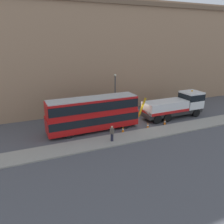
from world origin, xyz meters
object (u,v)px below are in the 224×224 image
recovery_tow_truck (176,105)px  traffic_cone_near_truck (165,122)px  traffic_cone_near_bus (123,130)px  traffic_cone_midway (148,126)px  double_decker_bus (93,113)px  pedestrian_onlooker (112,134)px  street_lamp (115,90)px

recovery_tow_truck → traffic_cone_near_truck: (-3.06, -1.87, -1.42)m
traffic_cone_near_truck → traffic_cone_near_bus: bearing=-178.5°
traffic_cone_midway → traffic_cone_near_truck: same height
double_decker_bus → pedestrian_onlooker: bearing=-80.9°
double_decker_bus → traffic_cone_near_bus: bearing=-35.3°
double_decker_bus → traffic_cone_near_truck: bearing=-12.7°
pedestrian_onlooker → street_lamp: size_ratio=0.29×
pedestrian_onlooker → street_lamp: (4.41, 9.01, 2.49)m
double_decker_bus → traffic_cone_midway: size_ratio=15.40×
traffic_cone_midway → street_lamp: 7.88m
traffic_cone_near_bus → traffic_cone_midway: bearing=-0.9°
recovery_tow_truck → street_lamp: bearing=143.2°
recovery_tow_truck → traffic_cone_near_truck: bearing=-149.6°
traffic_cone_midway → traffic_cone_near_truck: (2.70, 0.21, 0.00)m
recovery_tow_truck → street_lamp: size_ratio=1.74×
traffic_cone_near_bus → street_lamp: (2.15, 7.07, 3.13)m
traffic_cone_midway → traffic_cone_near_truck: size_ratio=1.00×
recovery_tow_truck → traffic_cone_midway: bearing=-161.2°
traffic_cone_near_bus → pedestrian_onlooker: bearing=-139.4°
recovery_tow_truck → double_decker_bus: (-12.11, -0.01, 0.47)m
traffic_cone_near_bus → traffic_cone_near_truck: (6.08, 0.16, 0.00)m
traffic_cone_midway → street_lamp: (-1.24, 7.12, 3.13)m
traffic_cone_near_bus → street_lamp: 8.02m
double_decker_bus → traffic_cone_near_truck: size_ratio=15.40×
street_lamp → traffic_cone_near_truck: bearing=-60.3°
traffic_cone_near_bus → traffic_cone_near_truck: same height
pedestrian_onlooker → traffic_cone_midway: size_ratio=2.38×
pedestrian_onlooker → traffic_cone_midway: bearing=-16.7°
recovery_tow_truck → traffic_cone_near_bus: size_ratio=14.12×
recovery_tow_truck → traffic_cone_midway: (-5.76, -2.08, -1.42)m
recovery_tow_truck → pedestrian_onlooker: 12.10m
traffic_cone_midway → traffic_cone_near_truck: 2.71m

